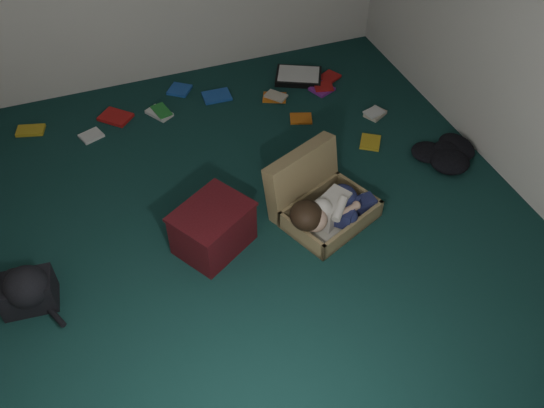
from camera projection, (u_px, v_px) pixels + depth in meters
floor at (265, 223)px, 4.35m from camera, size 4.50×4.50×0.00m
wall_right at (538, 18)px, 3.92m from camera, size 0.00×4.50×4.50m
suitcase at (318, 198)px, 4.33m from camera, size 0.86×0.85×0.48m
person at (331, 209)px, 4.20m from camera, size 0.73×0.39×0.30m
maroon_bin at (213, 228)px, 4.07m from camera, size 0.66×0.62×0.36m
backpack at (27, 292)px, 3.75m from camera, size 0.46×0.38×0.26m
clothing_pile at (449, 154)px, 4.82m from camera, size 0.46×0.40×0.14m
paper_tray at (299, 76)px, 5.71m from camera, size 0.55×0.50×0.06m
book_scatter at (237, 107)px, 5.38m from camera, size 3.20×1.63×0.02m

